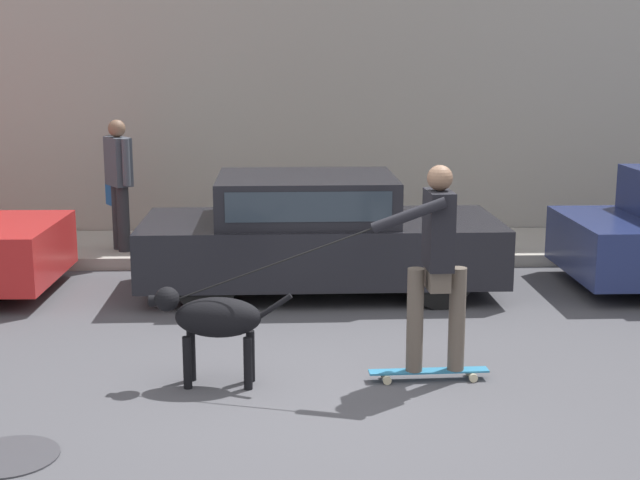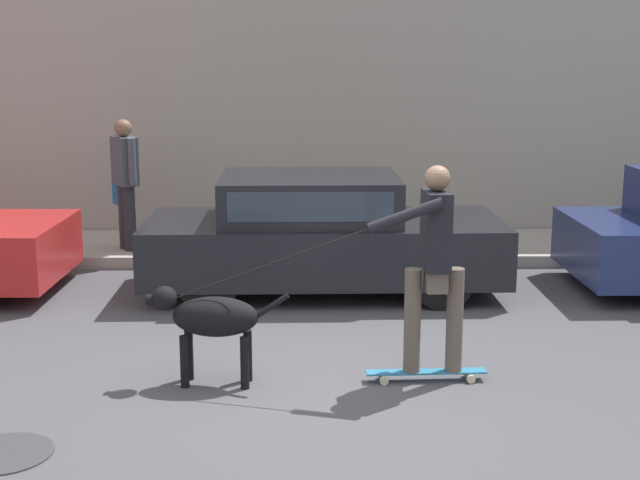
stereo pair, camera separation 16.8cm
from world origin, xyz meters
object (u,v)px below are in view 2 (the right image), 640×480
dog (211,319)px  parked_car_1 (320,236)px  pedestrian_with_bag (125,178)px  skateboarder (433,260)px

dog → parked_car_1: bearing=-103.4°
parked_car_1 → dog: 3.01m
parked_car_1 → pedestrian_with_bag: (-2.46, 1.58, 0.43)m
parked_car_1 → pedestrian_with_bag: 2.95m
skateboarder → pedestrian_with_bag: 5.51m
skateboarder → parked_car_1: bearing=-75.6°
pedestrian_with_bag → parked_car_1: bearing=-63.9°
skateboarder → pedestrian_with_bag: size_ratio=1.56×
dog → skateboarder: bearing=-174.3°
parked_car_1 → skateboarder: bearing=-73.9°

